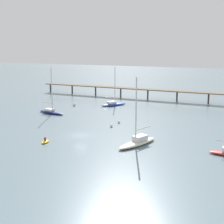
{
  "coord_description": "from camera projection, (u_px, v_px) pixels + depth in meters",
  "views": [
    {
      "loc": [
        28.64,
        -51.86,
        17.02
      ],
      "look_at": [
        0.0,
        15.94,
        1.5
      ],
      "focal_mm": 50.84,
      "sensor_mm": 36.0,
      "label": 1
    }
  ],
  "objects": [
    {
      "name": "sailboat_cream",
      "position": [
        138.0,
        141.0,
        55.09
      ],
      "size": [
        5.51,
        9.31,
        11.9
      ],
      "color": "beige",
      "rests_on": "ground_plane"
    },
    {
      "name": "mooring_buoy_near",
      "position": [
        111.0,
        126.0,
        67.29
      ],
      "size": [
        0.64,
        0.64,
        0.64
      ],
      "primitive_type": "sphere",
      "color": "silver",
      "rests_on": "ground_plane"
    },
    {
      "name": "pier",
      "position": [
        187.0,
        90.0,
        96.34
      ],
      "size": [
        77.79,
        5.91,
        6.33
      ],
      "color": "brown",
      "rests_on": "ground_plane"
    },
    {
      "name": "dinghy_yellow",
      "position": [
        45.0,
        141.0,
        56.5
      ],
      "size": [
        1.48,
        2.42,
        1.14
      ],
      "color": "yellow",
      "rests_on": "ground_plane"
    },
    {
      "name": "sailboat_navy",
      "position": [
        51.0,
        111.0,
        80.37
      ],
      "size": [
        8.21,
        3.47,
        11.69
      ],
      "color": "navy",
      "rests_on": "ground_plane"
    },
    {
      "name": "mooring_buoy_outer",
      "position": [
        119.0,
        122.0,
        70.61
      ],
      "size": [
        0.61,
        0.61,
        0.61
      ],
      "primitive_type": "sphere",
      "color": "silver",
      "rests_on": "ground_plane"
    },
    {
      "name": "ground_plane",
      "position": [
        80.0,
        135.0,
        61.16
      ],
      "size": [
        400.0,
        400.0,
        0.0
      ],
      "primitive_type": "plane",
      "color": "slate"
    },
    {
      "name": "sailboat_blue",
      "position": [
        113.0,
        103.0,
        91.15
      ],
      "size": [
        6.67,
        7.71,
        11.16
      ],
      "color": "#2D4CB7",
      "rests_on": "ground_plane"
    },
    {
      "name": "mooring_buoy_far",
      "position": [
        74.0,
        104.0,
        90.69
      ],
      "size": [
        0.9,
        0.9,
        0.9
      ],
      "primitive_type": "sphere",
      "color": "silver",
      "rests_on": "ground_plane"
    }
  ]
}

